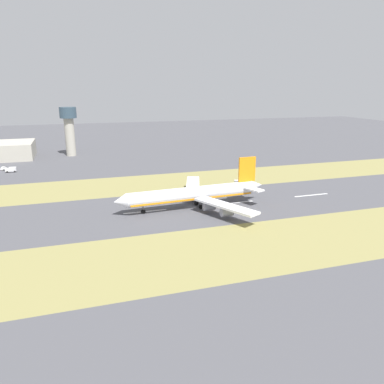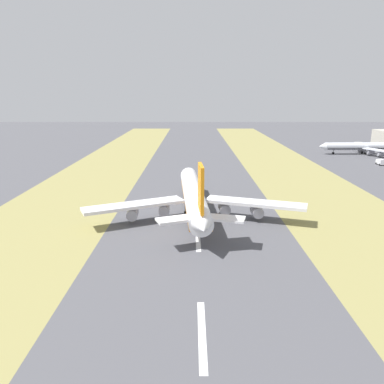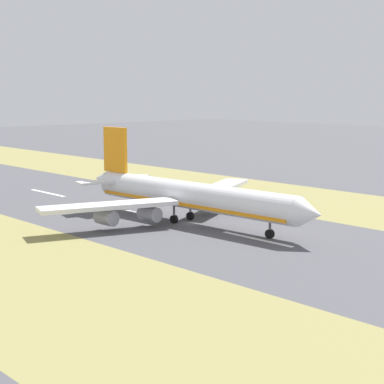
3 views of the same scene
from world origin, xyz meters
TOP-DOWN VIEW (x-y plane):
  - ground_plane at (0.00, 0.00)m, footprint 800.00×800.00m
  - grass_median_west at (-45.00, 0.00)m, footprint 40.00×600.00m
  - grass_median_east at (45.00, 0.00)m, footprint 40.00×600.00m
  - centreline_dash_near at (0.00, -59.70)m, footprint 1.20×18.00m
  - centreline_dash_mid at (0.00, -19.70)m, footprint 1.20×18.00m
  - centreline_dash_far at (0.00, 20.30)m, footprint 1.20×18.00m
  - airplane_main_jet at (-0.96, -1.60)m, footprint 64.01×67.21m
  - control_tower at (144.89, 48.40)m, footprint 12.00×12.00m
  - service_truck at (97.22, 83.37)m, footprint 2.76×6.08m
  - apron_car at (105.24, 88.93)m, footprint 4.74×3.55m

SIDE VIEW (x-z plane):
  - ground_plane at x=0.00m, z-range 0.00..0.00m
  - grass_median_west at x=-45.00m, z-range 0.00..0.01m
  - grass_median_east at x=45.00m, z-range 0.00..0.01m
  - centreline_dash_near at x=0.00m, z-range 0.00..0.01m
  - centreline_dash_mid at x=0.00m, z-range 0.00..0.01m
  - centreline_dash_far at x=0.00m, z-range 0.00..0.01m
  - apron_car at x=105.24m, z-range -0.01..2.02m
  - service_truck at x=97.22m, z-range 0.12..3.22m
  - airplane_main_jet at x=-0.96m, z-range -4.08..16.12m
  - control_tower at x=144.89m, z-range 4.14..39.63m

